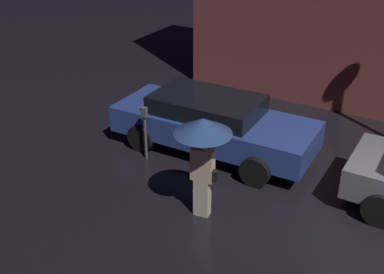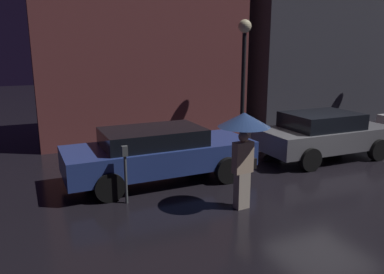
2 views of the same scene
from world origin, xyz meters
name	(u,v)px [view 2 (image 2 of 2)]	position (x,y,z in m)	size (l,w,h in m)	color
ground_plane	(327,174)	(0.00, 0.00, 0.00)	(60.00, 60.00, 0.00)	black
building_facade_left	(140,42)	(-3.23, 6.50, 3.50)	(7.46, 3.00, 7.00)	brown
building_facade_right	(333,6)	(5.74, 6.50, 5.14)	(8.61, 3.00, 10.27)	#3D3D47
parked_car_blue	(159,152)	(-4.27, 1.32, 0.73)	(4.74, 1.96, 1.35)	navy
parked_car_grey	(324,134)	(0.96, 1.28, 0.74)	(4.10, 1.99, 1.40)	slate
pedestrian_with_umbrella	(244,133)	(-3.22, -0.98, 1.62)	(1.05, 1.05, 2.03)	beige
parking_meter	(125,168)	(-5.38, 0.21, 0.79)	(0.12, 0.10, 1.28)	#4C5154
street_lamp_near	(244,56)	(-0.38, 3.85, 3.02)	(0.44, 0.44, 4.20)	black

